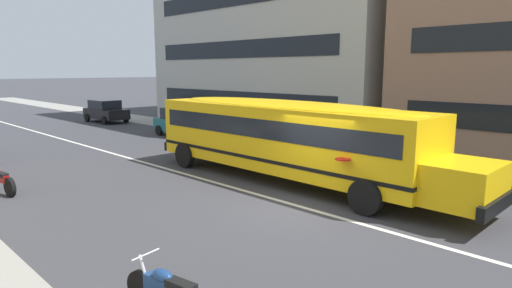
% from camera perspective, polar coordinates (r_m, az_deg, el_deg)
% --- Properties ---
extents(ground_plane, '(400.00, 400.00, 0.00)m').
position_cam_1_polar(ground_plane, '(12.52, 5.84, -8.18)').
color(ground_plane, '#38383D').
extents(sidewalk_far, '(120.00, 3.00, 0.01)m').
position_cam_1_polar(sidewalk_far, '(19.44, 21.48, -2.34)').
color(sidewalk_far, gray).
rests_on(sidewalk_far, ground_plane).
extents(lane_centreline, '(110.00, 0.16, 0.01)m').
position_cam_1_polar(lane_centreline, '(12.52, 5.84, -8.17)').
color(lane_centreline, silver).
rests_on(lane_centreline, ground_plane).
extents(school_bus, '(12.56, 2.97, 2.81)m').
position_cam_1_polar(school_bus, '(14.92, 4.17, 1.33)').
color(school_bus, yellow).
rests_on(school_bus, ground_plane).
extents(parked_car_teal_under_tree, '(3.96, 2.01, 1.64)m').
position_cam_1_polar(parked_car_teal_under_tree, '(25.60, -9.59, 2.87)').
color(parked_car_teal_under_tree, '#195B66').
rests_on(parked_car_teal_under_tree, ground_plane).
extents(parked_car_black_near_corner, '(3.95, 1.98, 1.64)m').
position_cam_1_polar(parked_car_black_near_corner, '(34.07, -19.12, 4.14)').
color(parked_car_black_near_corner, black).
rests_on(parked_car_black_near_corner, ground_plane).
extents(motorcycle_near_kerb, '(2.00, 0.56, 0.94)m').
position_cam_1_polar(motorcycle_near_kerb, '(15.86, -30.57, -4.05)').
color(motorcycle_near_kerb, black).
rests_on(motorcycle_near_kerb, ground_plane).
extents(apartment_block_far_left, '(18.82, 13.66, 16.50)m').
position_cam_1_polar(apartment_block_far_left, '(33.54, 6.29, 17.22)').
color(apartment_block_far_left, '#B7B7B2').
rests_on(apartment_block_far_left, ground_plane).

